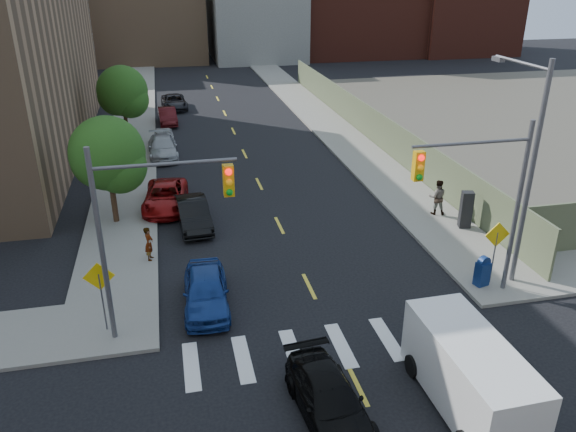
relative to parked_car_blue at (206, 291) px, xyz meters
name	(u,v)px	position (x,y,z in m)	size (l,w,h in m)	color
ground	(380,432)	(4.20, -7.41, -0.71)	(160.00, 160.00, 0.00)	black
sidewalk_nw	(135,108)	(-3.55, 34.09, -0.64)	(3.50, 73.00, 0.15)	gray
sidewalk_ne	(300,100)	(11.95, 34.09, -0.64)	(3.50, 73.00, 0.15)	gray
fence_north	(367,121)	(13.80, 20.59, 0.54)	(0.12, 44.00, 2.50)	#5E6244
gravel_lot	(562,118)	(32.20, 22.59, -0.68)	(36.00, 42.00, 0.06)	#595447
bg_bldg_west	(21,16)	(-17.80, 62.59, 5.29)	(14.00, 18.00, 12.00)	#592319
bg_bldg_midwest	(149,1)	(-1.80, 64.59, 6.79)	(14.00, 16.00, 15.00)	#8C6B4C
bg_bldg_center	(254,20)	(12.20, 62.59, 4.29)	(12.00, 16.00, 10.00)	gray
signal_nw	(147,218)	(-1.78, -1.41, 3.81)	(4.59, 0.30, 7.00)	#59595E
signal_ne	(484,189)	(10.18, -1.41, 3.81)	(4.59, 0.30, 7.00)	#59595E
streetlight_ne	(527,159)	(12.40, -0.52, 4.51)	(0.25, 3.70, 9.00)	#59595E
warn_sign_nw	(100,284)	(-3.60, -0.91, 1.28)	(1.06, 0.06, 2.83)	#59595E
warn_sign_ne	(496,242)	(11.40, -0.91, 1.28)	(1.06, 0.06, 2.83)	#59595E
warn_sign_midwest	(120,161)	(-3.60, 12.59, 1.28)	(1.06, 0.06, 2.83)	#59595E
tree_west_near	(108,158)	(-3.80, 8.63, 2.77)	(3.66, 3.64, 5.52)	#332114
tree_west_far	(123,94)	(-3.80, 23.63, 2.77)	(3.66, 3.64, 5.52)	#332114
parked_car_blue	(206,291)	(0.00, 0.00, 0.00)	(1.68, 4.19, 1.43)	navy
parked_car_black	(193,214)	(0.00, 7.41, -0.02)	(1.46, 4.19, 1.38)	black
parked_car_red	(165,197)	(-1.30, 10.08, -0.05)	(2.19, 4.74, 1.32)	maroon
parked_car_silver	(163,147)	(-1.30, 19.11, -0.04)	(1.90, 4.66, 1.35)	#94979B
parked_car_white	(163,138)	(-1.21, 21.50, -0.09)	(1.48, 3.68, 1.25)	white
parked_car_maroon	(167,116)	(-0.78, 27.90, -0.06)	(1.39, 3.98, 1.31)	#3F0C0F
parked_car_grey	(174,102)	(-0.05, 33.23, -0.08)	(2.09, 4.54, 1.26)	black
black_sedan	(329,400)	(2.95, -6.51, -0.10)	(1.72, 4.23, 1.23)	black
cargo_van	(467,370)	(7.02, -6.81, 0.48)	(2.16, 5.01, 2.28)	white
mailbox	(483,271)	(10.94, -1.02, 0.06)	(0.61, 0.52, 1.29)	navy
payphone	(466,210)	(12.99, 4.15, 0.36)	(0.55, 0.45, 1.85)	black
pedestrian_west	(149,244)	(-2.10, 4.07, 0.20)	(0.56, 0.37, 1.53)	gray
pedestrian_east	(437,197)	(12.36, 5.94, 0.36)	(0.90, 0.70, 1.85)	gray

